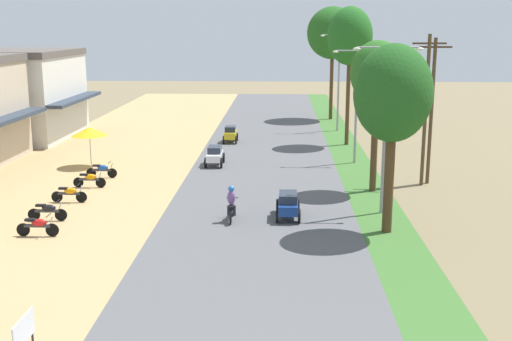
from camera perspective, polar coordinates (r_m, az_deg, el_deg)
The scene contains 21 objects.
shophouse_far at distance 53.85m, azimuth -20.85°, elevation 6.40°, with size 9.95×10.29×6.90m.
parked_motorbike_nearest at distance 28.32m, azimuth -18.93°, elevation -4.64°, with size 1.80×0.54×0.94m.
parked_motorbike_second at distance 30.41m, azimuth -18.14°, elevation -3.40°, with size 1.80×0.54×0.94m.
parked_motorbike_third at distance 33.21m, azimuth -16.35°, elevation -1.93°, with size 1.80×0.54×0.94m.
parked_motorbike_fourth at distance 35.95m, azimuth -14.65°, elevation -0.72°, with size 1.80×0.54×0.94m.
parked_motorbike_fifth at distance 38.10m, azimuth -13.62°, elevation 0.10°, with size 1.80×0.54×0.94m.
street_signboard at distance 17.63m, azimuth -20.06°, elevation -13.58°, with size 0.06×1.30×1.50m.
vendor_umbrella at distance 40.94m, azimuth -14.69°, elevation 3.41°, with size 2.20×2.20×2.52m.
median_tree_nearest at distance 26.89m, azimuth 12.16°, elevation 6.64°, with size 3.25×3.25×7.99m.
median_tree_second at distance 33.81m, azimuth 10.80°, elevation 8.49°, with size 2.82×2.82×7.95m.
median_tree_third at distance 47.22m, azimuth 8.40°, elevation 11.76°, with size 3.27×3.27×10.03m.
median_tree_fourth at distance 60.46m, azimuth 6.88°, elevation 12.10°, with size 4.73×4.73×10.40m.
streetlamp_near at distance 29.89m, azimuth 11.50°, elevation 4.63°, with size 3.16×0.20×7.86m.
streetlamp_mid at distance 41.04m, azimuth 8.99°, elevation 6.49°, with size 3.16×0.20×7.29m.
streetlamp_far at distance 53.78m, azimuth 7.42°, elevation 8.44°, with size 3.16×0.20×8.08m.
utility_pole_near at distance 36.07m, azimuth 14.95°, elevation 5.43°, with size 1.80×0.20×8.30m.
utility_pole_far at distance 36.63m, azimuth 15.44°, elevation 5.34°, with size 1.80×0.20×8.09m.
car_sedan_blue at distance 29.28m, azimuth 2.88°, elevation -2.99°, with size 1.10×2.26×1.19m.
car_sedan_white at distance 40.39m, azimuth -3.71°, elevation 1.42°, with size 1.10×2.26×1.19m.
car_hatchback_yellow at distance 48.29m, azimuth -2.30°, elevation 3.33°, with size 1.04×2.00×1.23m.
motorbike_ahead_third at distance 28.80m, azimuth -2.21°, elevation -3.02°, with size 0.54×1.80×1.66m.
Camera 1 is at (0.98, -12.47, 8.72)m, focal length 44.70 mm.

